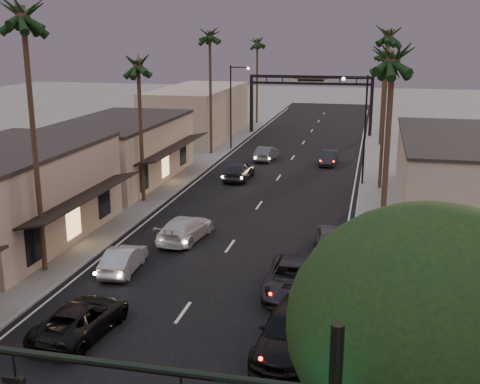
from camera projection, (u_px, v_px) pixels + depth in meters
The scene contains 28 objects.
ground at pixel (266, 195), 46.92m from camera, with size 200.00×200.00×0.00m, color slate.
road at pixel (277, 180), 51.64m from camera, with size 14.00×120.00×0.02m, color black.
sidewalk_left at pixel (195, 159), 60.25m from camera, with size 5.00×92.00×0.12m, color slate.
sidewalk_right at pixel (389, 168), 56.20m from camera, with size 5.00×92.00×0.12m, color slate.
storefront_mid at pixel (10, 197), 35.79m from camera, with size 8.00×14.00×5.50m, color #A19480.
storefront_far at pixel (120, 152), 50.95m from camera, with size 8.00×16.00×5.00m, color #BCAB8F.
storefront_dist at pixel (198, 112), 72.51m from camera, with size 8.00×20.00×6.00m, color #A19480.
building_right at pixel (458, 173), 43.30m from camera, with size 8.00×18.00×5.00m, color #A19480.
corner_tree at pixel (435, 338), 12.68m from camera, with size 6.20×6.20×8.80m.
arch at pixel (311, 90), 73.80m from camera, with size 15.20×0.40×7.27m.
streetlight_right at pixel (362, 121), 48.80m from camera, with size 2.13×0.30×9.00m.
streetlight_left at pixel (233, 100), 64.02m from camera, with size 2.13×0.30×9.00m.
palm_lb at pixel (22, 8), 28.37m from camera, with size 3.20×3.20×15.20m.
palm_lc at pixel (138, 59), 42.32m from camera, with size 3.20×3.20×12.20m.
palm_ld at pixel (210, 31), 59.74m from camera, with size 3.20×3.20×14.20m.
palm_ra at pixel (393, 51), 27.08m from camera, with size 3.20×3.20×13.20m.
palm_rb at pixel (389, 31), 45.70m from camera, with size 3.20×3.20×14.20m.
palm_rc at pixel (385, 50), 65.05m from camera, with size 3.20×3.20×12.20m.
palm_far at pixel (257, 40), 81.62m from camera, with size 3.20×3.20×13.20m.
oncoming_pickup at pixel (81, 319), 25.01m from camera, with size 2.34×5.07×1.41m, color black.
oncoming_silver at pixel (124, 259), 31.69m from camera, with size 1.43×4.12×1.36m, color #9B9BA0.
oncoming_white at pixel (185, 228), 36.50m from camera, with size 2.07×5.10×1.48m, color #BCBCBC.
oncoming_dgrey at pixel (239, 170), 51.67m from camera, with size 2.00×4.97×1.69m, color black.
oncoming_grey_far at pixel (266, 153), 59.52m from camera, with size 1.50×4.31×1.42m, color #45464A.
curbside_near at pixel (292, 278), 29.05m from camera, with size 2.48×5.39×1.50m, color black.
curbside_black at pixel (291, 331), 23.69m from camera, with size 2.31×5.68×1.65m, color black.
curbside_grey at pixel (330, 241), 34.35m from camera, with size 1.67×4.16×1.42m, color #434246.
curbside_far at pixel (329, 158), 57.63m from camera, with size 1.42×4.06×1.34m, color black.
Camera 1 is at (7.99, -4.65, 12.18)m, focal length 45.00 mm.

